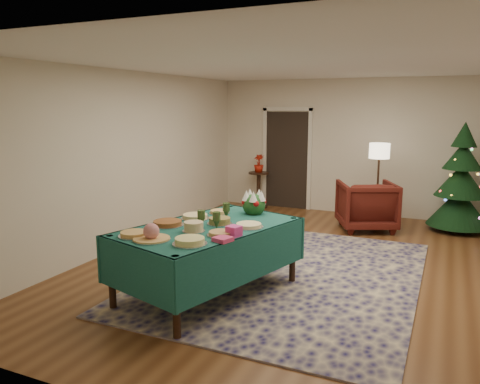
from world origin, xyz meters
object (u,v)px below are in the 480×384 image
at_px(christmas_tree, 461,183).
at_px(side_table, 259,190).
at_px(floor_lamp, 379,156).
at_px(potted_plant, 259,167).
at_px(armchair, 367,203).
at_px(buffet_table, 208,240).
at_px(gift_box, 234,231).

bearing_deg(christmas_tree, side_table, 175.59).
relative_size(floor_lamp, potted_plant, 3.99).
distance_m(armchair, potted_plant, 2.59).
bearing_deg(buffet_table, potted_plant, 104.96).
relative_size(side_table, potted_plant, 2.05).
bearing_deg(buffet_table, side_table, 104.96).
distance_m(floor_lamp, christmas_tree, 1.44).
bearing_deg(christmas_tree, gift_box, -115.95).
relative_size(buffet_table, floor_lamp, 1.58).
distance_m(side_table, potted_plant, 0.50).
bearing_deg(gift_box, christmas_tree, 64.05).
height_order(side_table, christmas_tree, christmas_tree).
distance_m(buffet_table, floor_lamp, 4.39).
xyz_separation_m(gift_box, floor_lamp, (0.85, 4.40, 0.40)).
bearing_deg(armchair, buffet_table, 48.38).
xyz_separation_m(armchair, christmas_tree, (1.49, 0.58, 0.38)).
distance_m(buffet_table, potted_plant, 4.78).
bearing_deg(floor_lamp, gift_box, -100.96).
bearing_deg(buffet_table, floor_lamp, 72.68).
bearing_deg(potted_plant, armchair, -20.07).
height_order(gift_box, armchair, armchair).
xyz_separation_m(gift_box, side_table, (-1.67, 4.86, -0.50)).
relative_size(gift_box, floor_lamp, 0.09).
height_order(floor_lamp, side_table, floor_lamp).
bearing_deg(side_table, buffet_table, -75.04).
xyz_separation_m(side_table, christmas_tree, (3.89, -0.30, 0.48)).
bearing_deg(floor_lamp, potted_plant, 169.56).
distance_m(armchair, floor_lamp, 0.91).
xyz_separation_m(buffet_table, armchair, (1.17, 3.73, -0.18)).
bearing_deg(side_table, potted_plant, 0.00).
bearing_deg(buffet_table, armchair, 72.52).
bearing_deg(armchair, side_table, -44.21).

